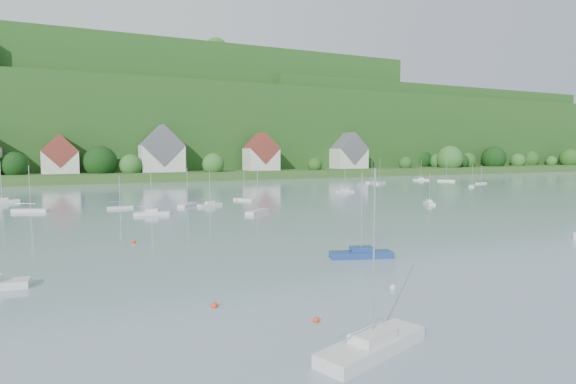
{
  "coord_description": "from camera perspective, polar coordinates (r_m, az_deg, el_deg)",
  "views": [
    {
      "loc": [
        -25.59,
        4.36,
        10.71
      ],
      "look_at": [
        6.62,
        75.0,
        4.0
      ],
      "focal_mm": 29.24,
      "sensor_mm": 36.0,
      "label": 1
    }
  ],
  "objects": [
    {
      "name": "near_sailboat_0",
      "position": [
        26.6,
        10.21,
        -17.73
      ],
      "size": [
        7.56,
        4.38,
        9.85
      ],
      "rotation": [
        0.0,
        0.0,
        0.34
      ],
      "color": "silver",
      "rests_on": "ground"
    },
    {
      "name": "mooring_buoy_3",
      "position": [
        58.21,
        -18.27,
        -5.91
      ],
      "size": [
        0.49,
        0.49,
        0.49
      ],
      "primitive_type": "sphere",
      "color": "#EA3E17",
      "rests_on": "ground"
    },
    {
      "name": "forested_ridge",
      "position": [
        265.76,
        -19.04,
        7.3
      ],
      "size": [
        620.0,
        181.22,
        69.89
      ],
      "color": "#1D4215",
      "rests_on": "ground"
    },
    {
      "name": "far_sailboat_cluster",
      "position": [
        116.43,
        -5.6,
        -0.18
      ],
      "size": [
        191.26,
        70.31,
        8.71
      ],
      "color": "silver",
      "rests_on": "ground"
    },
    {
      "name": "village_building_2",
      "position": [
        186.17,
        -15.11,
        4.63
      ],
      "size": [
        16.0,
        11.44,
        18.0
      ],
      "color": "silver",
      "rests_on": "far_shore_strip"
    },
    {
      "name": "village_building_1",
      "position": [
        184.7,
        -25.94,
        3.84
      ],
      "size": [
        12.0,
        9.36,
        14.0
      ],
      "color": "silver",
      "rests_on": "far_shore_strip"
    },
    {
      "name": "mooring_buoy_0",
      "position": [
        33.65,
        -8.94,
        -13.68
      ],
      "size": [
        0.46,
        0.46,
        0.46
      ],
      "primitive_type": "sphere",
      "color": "#EA3E17",
      "rests_on": "ground"
    },
    {
      "name": "village_building_3",
      "position": [
        194.88,
        -3.29,
        4.55
      ],
      "size": [
        13.0,
        10.4,
        15.5
      ],
      "color": "silver",
      "rests_on": "far_shore_strip"
    },
    {
      "name": "village_building_4",
      "position": [
        218.69,
        7.42,
        4.6
      ],
      "size": [
        15.0,
        10.4,
        16.5
      ],
      "color": "silver",
      "rests_on": "far_shore_strip"
    },
    {
      "name": "mooring_buoy_5",
      "position": [
        30.7,
        3.43,
        -15.48
      ],
      "size": [
        0.42,
        0.42,
        0.42
      ],
      "primitive_type": "sphere",
      "color": "#EA3E17",
      "rests_on": "ground"
    },
    {
      "name": "mooring_buoy_1",
      "position": [
        38.16,
        12.61,
        -11.48
      ],
      "size": [
        0.5,
        0.5,
        0.5
      ],
      "primitive_type": "sphere",
      "color": "silver",
      "rests_on": "ground"
    },
    {
      "name": "far_shore_strip",
      "position": [
        197.52,
        -17.05,
        2.05
      ],
      "size": [
        600.0,
        60.0,
        3.0
      ],
      "primitive_type": "cube",
      "color": "#2E551F",
      "rests_on": "ground"
    },
    {
      "name": "near_sailboat_1",
      "position": [
        48.36,
        8.88,
        -7.37
      ],
      "size": [
        6.56,
        3.58,
        8.53
      ],
      "rotation": [
        0.0,
        0.0,
        -0.3
      ],
      "color": "navy",
      "rests_on": "ground"
    }
  ]
}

